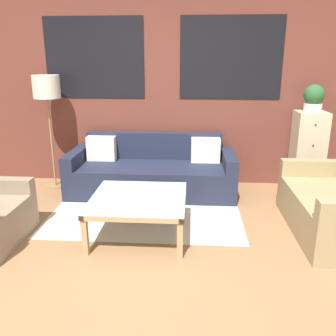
% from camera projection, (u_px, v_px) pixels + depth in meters
% --- Properties ---
extents(ground_plane, '(16.00, 16.00, 0.00)m').
position_uv_depth(ground_plane, '(140.00, 269.00, 3.16)').
color(ground_plane, '#8E6642').
extents(wall_back_brick, '(8.40, 0.09, 2.80)m').
position_uv_depth(wall_back_brick, '(162.00, 87.00, 5.07)').
color(wall_back_brick, brown).
rests_on(wall_back_brick, ground_plane).
extents(rug, '(2.26, 1.55, 0.00)m').
position_uv_depth(rug, '(146.00, 212.00, 4.33)').
color(rug, beige).
rests_on(rug, ground_plane).
extents(couch_dark, '(2.25, 0.88, 0.78)m').
position_uv_depth(couch_dark, '(152.00, 172.00, 4.94)').
color(couch_dark, '#1E2338').
rests_on(couch_dark, ground_plane).
extents(coffee_table, '(0.97, 0.97, 0.42)m').
position_uv_depth(coffee_table, '(139.00, 202.00, 3.68)').
color(coffee_table, silver).
rests_on(coffee_table, ground_plane).
extents(floor_lamp, '(0.36, 0.36, 1.58)m').
position_uv_depth(floor_lamp, '(47.00, 92.00, 4.82)').
color(floor_lamp, olive).
rests_on(floor_lamp, ground_plane).
extents(drawer_cabinet, '(0.40, 0.41, 1.11)m').
position_uv_depth(drawer_cabinet, '(307.00, 152.00, 4.93)').
color(drawer_cabinet, '#C6B793').
rests_on(drawer_cabinet, ground_plane).
extents(potted_plant, '(0.27, 0.27, 0.36)m').
position_uv_depth(potted_plant, '(314.00, 98.00, 4.71)').
color(potted_plant, silver).
rests_on(potted_plant, drawer_cabinet).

